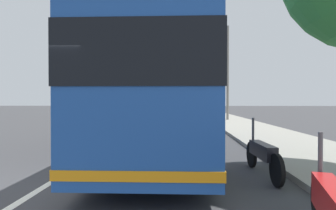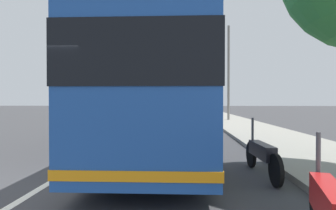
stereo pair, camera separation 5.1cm
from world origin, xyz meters
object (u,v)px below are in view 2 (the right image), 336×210
Objects in this scene: utility_pole at (229,74)px; car_far_distant at (133,111)px; car_oncoming at (170,112)px; car_behind_bus at (142,109)px; coach_bus at (161,93)px; motorcycle_by_tree at (262,155)px.

car_far_distant is at bearing 59.89° from utility_pole.
car_oncoming is 5.94m from car_far_distant.
car_behind_bus reaches higher than car_far_distant.
car_oncoming is (16.39, 0.50, -1.23)m from coach_bus.
coach_bus is at bearing -176.63° from car_oncoming.
coach_bus is 1.29× the size of utility_pole.
car_oncoming is 11.63m from car_behind_bus.
motorcycle_by_tree is 30.90m from car_behind_bus.
car_far_distant is 1.10× the size of car_behind_bus.
utility_pole is at bearing -17.45° from coach_bus.
car_behind_bus reaches higher than car_oncoming.
utility_pole reaches higher than motorcycle_by_tree.
car_far_distant is (20.63, 4.67, -1.23)m from coach_bus.
car_far_distant is (4.23, 4.16, 0.00)m from car_oncoming.
coach_bus is 4.05m from motorcycle_by_tree.
car_oncoming is 0.94× the size of car_far_distant.
car_behind_bus is at bearing 9.09° from coach_bus.
car_far_distant is at bearing 1.59° from car_behind_bus.
coach_bus is 4.50× the size of motorcycle_by_tree.
car_behind_bus is (27.26, 4.63, -1.23)m from coach_bus.
utility_pole reaches higher than car_far_distant.
coach_bus is 2.27× the size of car_far_distant.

